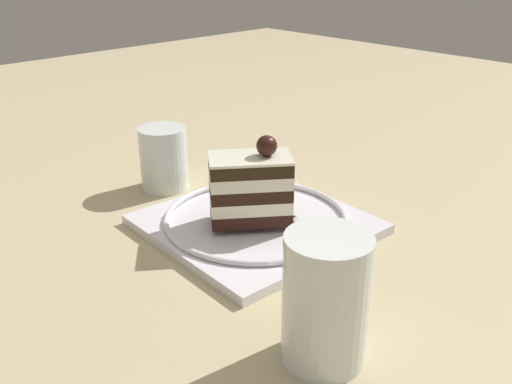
% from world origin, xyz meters
% --- Properties ---
extents(ground_plane, '(2.40, 2.40, 0.00)m').
position_xyz_m(ground_plane, '(0.00, 0.00, 0.00)').
color(ground_plane, tan).
extents(dessert_plate, '(0.25, 0.25, 0.02)m').
position_xyz_m(dessert_plate, '(-0.02, -0.01, 0.01)').
color(dessert_plate, white).
rests_on(dessert_plate, ground_plane).
extents(cake_slice, '(0.11, 0.10, 0.10)m').
position_xyz_m(cake_slice, '(-0.04, -0.01, 0.06)').
color(cake_slice, black).
rests_on(cake_slice, dessert_plate).
extents(whipped_cream_dollop, '(0.05, 0.05, 0.05)m').
position_xyz_m(whipped_cream_dollop, '(0.04, 0.03, 0.04)').
color(whipped_cream_dollop, white).
rests_on(whipped_cream_dollop, dessert_plate).
extents(fork, '(0.02, 0.11, 0.00)m').
position_xyz_m(fork, '(-0.01, -0.08, 0.02)').
color(fork, silver).
rests_on(fork, dessert_plate).
extents(drink_glass_near, '(0.07, 0.07, 0.09)m').
position_xyz_m(drink_glass_near, '(-0.03, 0.17, 0.04)').
color(drink_glass_near, white).
rests_on(drink_glass_near, ground_plane).
extents(drink_glass_far, '(0.07, 0.07, 0.12)m').
position_xyz_m(drink_glass_far, '(-0.15, -0.22, 0.05)').
color(drink_glass_far, white).
rests_on(drink_glass_far, ground_plane).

